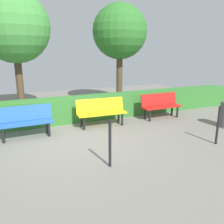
{
  "coord_description": "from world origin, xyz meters",
  "views": [
    {
      "loc": [
        1.51,
        5.81,
        2.34
      ],
      "look_at": [
        -1.24,
        -0.39,
        0.55
      ],
      "focal_mm": 37.74,
      "sensor_mm": 36.0,
      "label": 1
    }
  ],
  "objects_px": {
    "bench_blue": "(25,120)",
    "bench_yellow": "(101,111)",
    "tree_near": "(120,32)",
    "bench_red": "(161,105)",
    "tree_mid": "(14,28)"
  },
  "relations": [
    {
      "from": "bench_blue",
      "to": "bench_yellow",
      "type": "bearing_deg",
      "value": -178.08
    },
    {
      "from": "bench_yellow",
      "to": "tree_near",
      "type": "relative_size",
      "value": 0.37
    },
    {
      "from": "bench_yellow",
      "to": "bench_blue",
      "type": "relative_size",
      "value": 1.07
    },
    {
      "from": "bench_red",
      "to": "tree_near",
      "type": "bearing_deg",
      "value": -81.49
    },
    {
      "from": "bench_yellow",
      "to": "bench_blue",
      "type": "distance_m",
      "value": 2.28
    },
    {
      "from": "bench_red",
      "to": "bench_blue",
      "type": "relative_size",
      "value": 0.99
    },
    {
      "from": "bench_blue",
      "to": "tree_mid",
      "type": "bearing_deg",
      "value": -92.63
    },
    {
      "from": "bench_yellow",
      "to": "bench_blue",
      "type": "xyz_separation_m",
      "value": [
        2.28,
        0.12,
        -0.0
      ]
    },
    {
      "from": "bench_yellow",
      "to": "tree_mid",
      "type": "bearing_deg",
      "value": -47.48
    },
    {
      "from": "bench_yellow",
      "to": "tree_near",
      "type": "xyz_separation_m",
      "value": [
        -1.84,
        -2.51,
        2.57
      ]
    },
    {
      "from": "bench_yellow",
      "to": "bench_red",
      "type": "bearing_deg",
      "value": -177.84
    },
    {
      "from": "bench_red",
      "to": "bench_yellow",
      "type": "bearing_deg",
      "value": -0.94
    },
    {
      "from": "bench_blue",
      "to": "tree_mid",
      "type": "height_order",
      "value": "tree_mid"
    },
    {
      "from": "bench_red",
      "to": "tree_mid",
      "type": "distance_m",
      "value": 5.8
    },
    {
      "from": "bench_red",
      "to": "tree_near",
      "type": "xyz_separation_m",
      "value": [
        0.39,
        -2.54,
        2.57
      ]
    }
  ]
}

